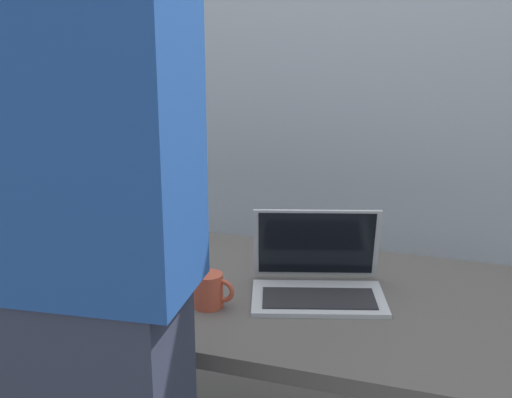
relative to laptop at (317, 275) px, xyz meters
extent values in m
cube|color=#56514C|center=(-0.18, -0.01, -0.07)|extent=(1.54, 0.77, 0.04)
cylinder|color=#2D2D30|center=(-0.89, 0.32, -0.44)|extent=(0.06, 0.06, 0.69)
cylinder|color=#2D2D30|center=(0.53, 0.32, -0.44)|extent=(0.06, 0.06, 0.69)
cube|color=#B7BABC|center=(0.01, -0.05, -0.04)|extent=(0.39, 0.30, 0.01)
cube|color=#232326|center=(0.02, -0.06, -0.04)|extent=(0.32, 0.21, 0.00)
cube|color=#B7BABC|center=(-0.02, 0.07, 0.06)|extent=(0.35, 0.15, 0.20)
cube|color=black|center=(-0.02, 0.07, 0.06)|extent=(0.32, 0.14, 0.19)
cylinder|color=#472B14|center=(-0.70, -0.04, 0.06)|extent=(0.07, 0.07, 0.22)
cone|color=#472B14|center=(-0.70, -0.04, 0.18)|extent=(0.07, 0.07, 0.02)
cylinder|color=#472B14|center=(-0.70, -0.04, 0.23)|extent=(0.03, 0.03, 0.08)
cylinder|color=#BFB74C|center=(-0.70, -0.04, 0.27)|extent=(0.03, 0.03, 0.01)
cylinder|color=silver|center=(-0.70, -0.04, 0.07)|extent=(0.07, 0.07, 0.08)
cylinder|color=#333333|center=(-0.73, 0.12, 0.06)|extent=(0.06, 0.06, 0.22)
cone|color=#333333|center=(-0.73, 0.12, 0.18)|extent=(0.06, 0.06, 0.02)
cylinder|color=#333333|center=(-0.73, 0.12, 0.23)|extent=(0.03, 0.03, 0.08)
cylinder|color=#BFB74C|center=(-0.73, 0.12, 0.28)|extent=(0.03, 0.03, 0.01)
cylinder|color=#56DEDE|center=(-0.73, 0.12, 0.07)|extent=(0.07, 0.07, 0.08)
cube|color=#1E4793|center=(-0.28, -0.65, 0.50)|extent=(0.41, 0.27, 0.59)
cylinder|color=#BF4C33|center=(-0.24, -0.17, -0.01)|extent=(0.08, 0.08, 0.09)
torus|color=#BF4C33|center=(-0.20, -0.17, 0.00)|extent=(0.06, 0.01, 0.06)
cube|color=#99A3AD|center=(-0.18, 0.82, 0.52)|extent=(6.00, 0.10, 2.60)
camera|label=1|loc=(0.35, -1.56, 0.67)|focal=45.13mm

